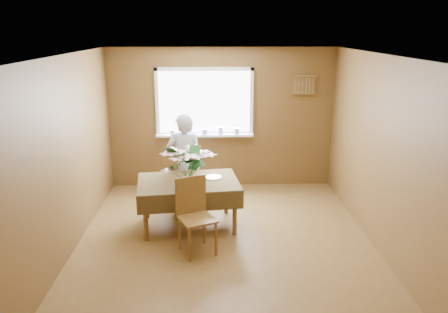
{
  "coord_description": "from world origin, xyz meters",
  "views": [
    {
      "loc": [
        -0.16,
        -5.41,
        2.82
      ],
      "look_at": [
        0.0,
        0.55,
        1.05
      ],
      "focal_mm": 35.0,
      "sensor_mm": 36.0,
      "label": 1
    }
  ],
  "objects_px": {
    "dining_table": "(188,186)",
    "chair_near": "(194,212)",
    "seated_woman": "(185,162)",
    "flower_bouquet": "(187,164)",
    "chair_far": "(184,176)"
  },
  "relations": [
    {
      "from": "dining_table",
      "to": "chair_near",
      "type": "height_order",
      "value": "chair_near"
    },
    {
      "from": "chair_near",
      "to": "chair_far",
      "type": "bearing_deg",
      "value": 73.77
    },
    {
      "from": "chair_near",
      "to": "seated_woman",
      "type": "xyz_separation_m",
      "value": [
        -0.2,
        1.38,
        0.25
      ]
    },
    {
      "from": "flower_bouquet",
      "to": "chair_near",
      "type": "bearing_deg",
      "value": -78.31
    },
    {
      "from": "dining_table",
      "to": "chair_near",
      "type": "xyz_separation_m",
      "value": [
        0.11,
        -0.72,
        -0.08
      ]
    },
    {
      "from": "dining_table",
      "to": "flower_bouquet",
      "type": "distance_m",
      "value": 0.47
    },
    {
      "from": "chair_far",
      "to": "flower_bouquet",
      "type": "height_order",
      "value": "flower_bouquet"
    },
    {
      "from": "dining_table",
      "to": "seated_woman",
      "type": "distance_m",
      "value": 0.68
    },
    {
      "from": "chair_near",
      "to": "seated_woman",
      "type": "distance_m",
      "value": 1.41
    },
    {
      "from": "seated_woman",
      "to": "chair_near",
      "type": "bearing_deg",
      "value": 99.74
    },
    {
      "from": "dining_table",
      "to": "seated_woman",
      "type": "bearing_deg",
      "value": 90.0
    },
    {
      "from": "chair_near",
      "to": "flower_bouquet",
      "type": "relative_size",
      "value": 1.66
    },
    {
      "from": "chair_far",
      "to": "seated_woman",
      "type": "xyz_separation_m",
      "value": [
        0.03,
        -0.04,
        0.25
      ]
    },
    {
      "from": "chair_near",
      "to": "seated_woman",
      "type": "relative_size",
      "value": 0.63
    },
    {
      "from": "flower_bouquet",
      "to": "chair_far",
      "type": "bearing_deg",
      "value": 97.37
    }
  ]
}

